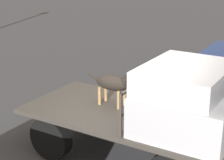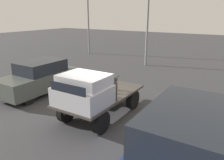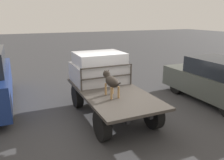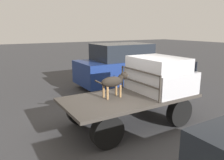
# 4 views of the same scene
# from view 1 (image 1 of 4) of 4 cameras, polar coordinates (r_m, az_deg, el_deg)

# --- Properties ---
(ground_plane) EXTENTS (80.00, 80.00, 0.00)m
(ground_plane) POSITION_cam_1_polar(r_m,az_deg,el_deg) (7.23, 2.57, -11.50)
(ground_plane) COLOR #38383A
(flatbed_truck) EXTENTS (3.90, 1.92, 0.88)m
(flatbed_truck) POSITION_cam_1_polar(r_m,az_deg,el_deg) (6.94, 2.65, -7.02)
(flatbed_truck) COLOR black
(flatbed_truck) RESTS_ON ground
(truck_cab) EXTENTS (1.51, 1.80, 1.06)m
(truck_cab) POSITION_cam_1_polar(r_m,az_deg,el_deg) (6.23, 11.76, -2.89)
(truck_cab) COLOR #B7B7BC
(truck_cab) RESTS_ON flatbed_truck
(truck_headboard) EXTENTS (0.04, 1.80, 0.73)m
(truck_headboard) POSITION_cam_1_polar(r_m,az_deg,el_deg) (6.52, 5.22, -1.74)
(truck_headboard) COLOR #3D3833
(truck_headboard) RESTS_ON flatbed_truck
(dog) EXTENTS (1.10, 0.30, 0.73)m
(dog) POSITION_cam_1_polar(r_m,az_deg,el_deg) (7.01, 0.55, -0.46)
(dog) COLOR #9E7547
(dog) RESTS_ON flatbed_truck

